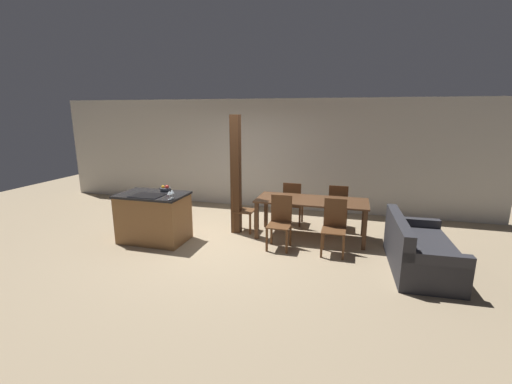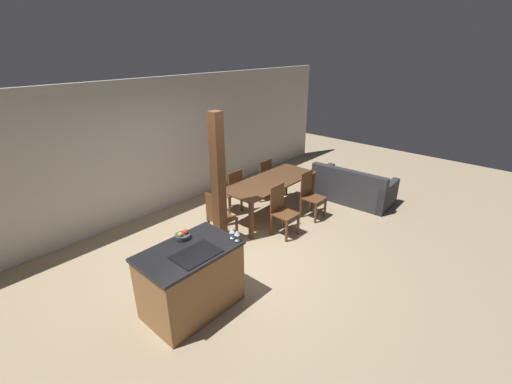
{
  "view_description": "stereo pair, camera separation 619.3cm",
  "coord_description": "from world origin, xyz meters",
  "px_view_note": "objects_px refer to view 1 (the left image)",
  "views": [
    {
      "loc": [
        2.28,
        -5.69,
        2.4
      ],
      "look_at": [
        0.6,
        0.2,
        0.95
      ],
      "focal_mm": 24.0,
      "sensor_mm": 36.0,
      "label": 1
    },
    {
      "loc": [
        -3.39,
        -3.36,
        3.27
      ],
      "look_at": [
        0.6,
        0.2,
        0.95
      ],
      "focal_mm": 24.0,
      "sensor_mm": 36.0,
      "label": 2
    }
  ],
  "objects_px": {
    "fruit_bowl": "(165,189)",
    "timber_post": "(236,175)",
    "dining_table": "(311,205)",
    "dining_chair_far_right": "(338,206)",
    "wine_glass_near": "(169,193)",
    "wine_glass_middle": "(172,192)",
    "dining_chair_far_left": "(293,203)",
    "dining_chair_head_end": "(241,208)",
    "kitchen_island": "(154,217)",
    "dining_chair_near_left": "(280,221)",
    "dining_chair_near_right": "(334,226)",
    "couch": "(419,252)"
  },
  "relations": [
    {
      "from": "dining_chair_far_left",
      "to": "dining_chair_head_end",
      "type": "height_order",
      "value": "same"
    },
    {
      "from": "wine_glass_near",
      "to": "timber_post",
      "type": "xyz_separation_m",
      "value": [
        0.79,
        1.2,
        0.13
      ]
    },
    {
      "from": "dining_chair_near_left",
      "to": "dining_chair_head_end",
      "type": "height_order",
      "value": "same"
    },
    {
      "from": "dining_chair_far_left",
      "to": "timber_post",
      "type": "relative_size",
      "value": 0.4
    },
    {
      "from": "wine_glass_near",
      "to": "wine_glass_middle",
      "type": "distance_m",
      "value": 0.09
    },
    {
      "from": "wine_glass_middle",
      "to": "dining_chair_far_right",
      "type": "height_order",
      "value": "wine_glass_middle"
    },
    {
      "from": "dining_chair_near_left",
      "to": "wine_glass_near",
      "type": "bearing_deg",
      "value": -160.09
    },
    {
      "from": "fruit_bowl",
      "to": "dining_chair_far_right",
      "type": "relative_size",
      "value": 0.21
    },
    {
      "from": "dining_table",
      "to": "dining_chair_far_right",
      "type": "distance_m",
      "value": 0.82
    },
    {
      "from": "dining_chair_far_right",
      "to": "dining_chair_head_end",
      "type": "height_order",
      "value": "same"
    },
    {
      "from": "kitchen_island",
      "to": "couch",
      "type": "relative_size",
      "value": 0.72
    },
    {
      "from": "fruit_bowl",
      "to": "wine_glass_near",
      "type": "distance_m",
      "value": 0.73
    },
    {
      "from": "dining_chair_far_right",
      "to": "wine_glass_middle",
      "type": "bearing_deg",
      "value": 34.01
    },
    {
      "from": "wine_glass_middle",
      "to": "couch",
      "type": "relative_size",
      "value": 0.09
    },
    {
      "from": "dining_table",
      "to": "timber_post",
      "type": "xyz_separation_m",
      "value": [
        -1.49,
        -0.1,
        0.51
      ]
    },
    {
      "from": "fruit_bowl",
      "to": "timber_post",
      "type": "height_order",
      "value": "timber_post"
    },
    {
      "from": "dining_chair_far_right",
      "to": "couch",
      "type": "bearing_deg",
      "value": 129.68
    },
    {
      "from": "kitchen_island",
      "to": "dining_table",
      "type": "distance_m",
      "value": 2.99
    },
    {
      "from": "fruit_bowl",
      "to": "dining_chair_far_left",
      "type": "bearing_deg",
      "value": 31.47
    },
    {
      "from": "dining_chair_far_left",
      "to": "couch",
      "type": "distance_m",
      "value": 2.75
    },
    {
      "from": "wine_glass_middle",
      "to": "dining_chair_far_right",
      "type": "xyz_separation_m",
      "value": [
        2.75,
        1.85,
        -0.55
      ]
    },
    {
      "from": "fruit_bowl",
      "to": "couch",
      "type": "xyz_separation_m",
      "value": [
        4.47,
        -0.21,
        -0.68
      ]
    },
    {
      "from": "dining_chair_head_end",
      "to": "timber_post",
      "type": "xyz_separation_m",
      "value": [
        -0.06,
        -0.1,
        0.68
      ]
    },
    {
      "from": "dining_chair_far_right",
      "to": "dining_chair_far_left",
      "type": "bearing_deg",
      "value": 0.0
    },
    {
      "from": "couch",
      "to": "dining_table",
      "type": "bearing_deg",
      "value": 59.9
    },
    {
      "from": "kitchen_island",
      "to": "dining_table",
      "type": "bearing_deg",
      "value": 19.16
    },
    {
      "from": "dining_table",
      "to": "dining_chair_near_right",
      "type": "distance_m",
      "value": 0.82
    },
    {
      "from": "dining_table",
      "to": "timber_post",
      "type": "bearing_deg",
      "value": -176.3
    },
    {
      "from": "wine_glass_middle",
      "to": "dining_chair_far_left",
      "type": "distance_m",
      "value": 2.64
    },
    {
      "from": "dining_chair_far_left",
      "to": "timber_post",
      "type": "height_order",
      "value": "timber_post"
    },
    {
      "from": "fruit_bowl",
      "to": "dining_chair_head_end",
      "type": "distance_m",
      "value": 1.53
    },
    {
      "from": "wine_glass_near",
      "to": "dining_table",
      "type": "xyz_separation_m",
      "value": [
        2.28,
        1.3,
        -0.38
      ]
    },
    {
      "from": "couch",
      "to": "timber_post",
      "type": "distance_m",
      "value": 3.49
    },
    {
      "from": "dining_table",
      "to": "dining_chair_near_left",
      "type": "relative_size",
      "value": 2.22
    },
    {
      "from": "kitchen_island",
      "to": "fruit_bowl",
      "type": "relative_size",
      "value": 6.24
    },
    {
      "from": "wine_glass_near",
      "to": "timber_post",
      "type": "distance_m",
      "value": 1.44
    },
    {
      "from": "dining_chair_far_right",
      "to": "dining_chair_near_right",
      "type": "bearing_deg",
      "value": 90.0
    },
    {
      "from": "dining_chair_near_right",
      "to": "dining_chair_head_end",
      "type": "bearing_deg",
      "value": 161.22
    },
    {
      "from": "dining_chair_far_left",
      "to": "dining_chair_near_left",
      "type": "bearing_deg",
      "value": 90.0
    },
    {
      "from": "dining_chair_far_right",
      "to": "dining_chair_head_end",
      "type": "relative_size",
      "value": 1.0
    },
    {
      "from": "fruit_bowl",
      "to": "dining_chair_far_right",
      "type": "distance_m",
      "value": 3.48
    },
    {
      "from": "wine_glass_near",
      "to": "dining_chair_far_right",
      "type": "relative_size",
      "value": 0.16
    },
    {
      "from": "dining_chair_near_right",
      "to": "wine_glass_near",
      "type": "bearing_deg",
      "value": -166.63
    },
    {
      "from": "wine_glass_middle",
      "to": "dining_chair_head_end",
      "type": "xyz_separation_m",
      "value": [
        0.85,
        1.21,
        -0.55
      ]
    },
    {
      "from": "dining_chair_near_right",
      "to": "fruit_bowl",
      "type": "bearing_deg",
      "value": -178.77
    },
    {
      "from": "wine_glass_near",
      "to": "couch",
      "type": "distance_m",
      "value": 4.14
    },
    {
      "from": "fruit_bowl",
      "to": "dining_chair_head_end",
      "type": "relative_size",
      "value": 0.21
    },
    {
      "from": "dining_table",
      "to": "dining_chair_head_end",
      "type": "bearing_deg",
      "value": 180.0
    },
    {
      "from": "dining_table",
      "to": "dining_chair_near_right",
      "type": "xyz_separation_m",
      "value": [
        0.47,
        -0.65,
        -0.17
      ]
    },
    {
      "from": "dining_chair_far_right",
      "to": "couch",
      "type": "relative_size",
      "value": 0.54
    }
  ]
}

